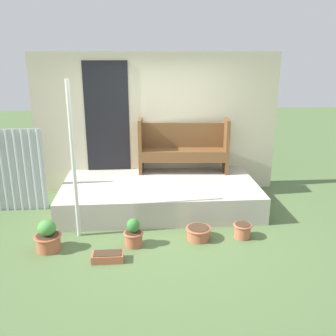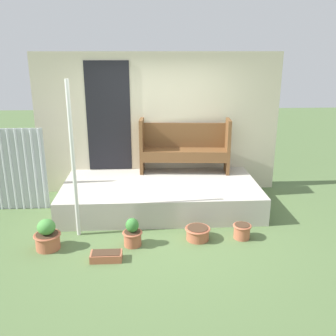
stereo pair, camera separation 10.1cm
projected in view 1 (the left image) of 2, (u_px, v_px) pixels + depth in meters
ground_plane at (162, 229)px, 5.74m from camera, size 24.00×24.00×0.00m
porch_slab at (160, 195)px, 6.48m from camera, size 3.32×1.69×0.44m
house_wall at (155, 124)px, 6.97m from camera, size 4.52×0.08×2.60m
support_post at (73, 162)px, 5.21m from camera, size 0.06×0.06×2.27m
bench at (183, 145)px, 6.89m from camera, size 1.66×0.52×1.00m
flower_pot_left at (48, 237)px, 5.10m from camera, size 0.37×0.37×0.44m
flower_pot_middle at (133, 234)px, 5.21m from camera, size 0.28×0.28×0.41m
flower_pot_right at (198, 232)px, 5.41m from camera, size 0.37×0.37×0.19m
flower_pot_far_right at (242, 230)px, 5.45m from camera, size 0.27×0.27×0.22m
planter_box_rect at (108, 257)px, 4.87m from camera, size 0.41×0.20×0.12m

